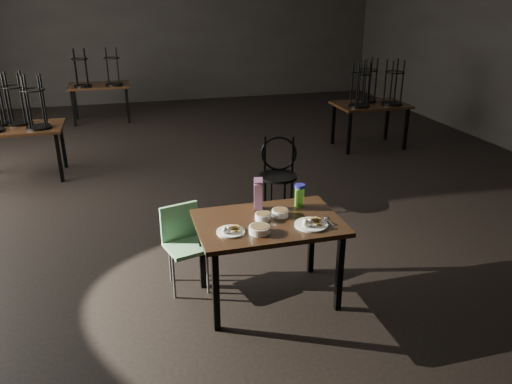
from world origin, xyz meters
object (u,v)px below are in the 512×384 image
object	(u,v)px
main_table	(269,229)
water_bottle	(300,195)
bentwood_chair	(278,170)
school_chair	(184,239)
juice_carton	(258,194)

from	to	relation	value
main_table	water_bottle	bearing A→B (deg)	32.00
main_table	bentwood_chair	xyz separation A→B (m)	(0.63, 1.70, -0.12)
main_table	school_chair	xyz separation A→B (m)	(-0.66, 0.41, -0.21)
juice_carton	bentwood_chair	bearing A→B (deg)	65.76
bentwood_chair	school_chair	world-z (taller)	bentwood_chair
main_table	water_bottle	xyz separation A→B (m)	(0.35, 0.22, 0.18)
juice_carton	bentwood_chair	world-z (taller)	juice_carton
juice_carton	water_bottle	world-z (taller)	juice_carton
bentwood_chair	juice_carton	bearing A→B (deg)	-95.95
water_bottle	main_table	bearing A→B (deg)	-148.00
juice_carton	school_chair	world-z (taller)	juice_carton
main_table	bentwood_chair	bearing A→B (deg)	69.66
juice_carton	bentwood_chair	xyz separation A→B (m)	(0.65, 1.44, -0.33)
juice_carton	bentwood_chair	distance (m)	1.62
juice_carton	water_bottle	distance (m)	0.37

